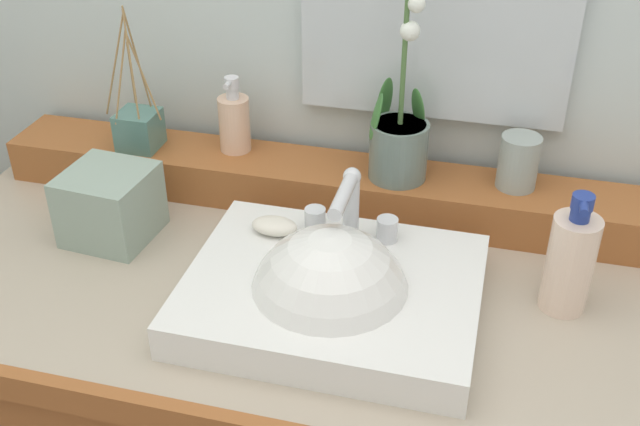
% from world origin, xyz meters
% --- Properties ---
extents(back_ledge, '(1.20, 0.13, 0.07)m').
position_xyz_m(back_ledge, '(0.00, 0.21, 0.90)').
color(back_ledge, '#985629').
rests_on(back_ledge, vanity_cabinet).
extents(sink_basin, '(0.41, 0.32, 0.26)m').
position_xyz_m(sink_basin, '(0.05, -0.07, 0.89)').
color(sink_basin, white).
rests_on(sink_basin, vanity_cabinet).
extents(soap_bar, '(0.07, 0.04, 0.02)m').
position_xyz_m(soap_bar, '(-0.06, 0.03, 0.93)').
color(soap_bar, silver).
rests_on(soap_bar, sink_basin).
extents(potted_plant, '(0.10, 0.10, 0.39)m').
position_xyz_m(potted_plant, '(0.09, 0.21, 1.02)').
color(potted_plant, slate).
rests_on(potted_plant, back_ledge).
extents(soap_dispenser, '(0.05, 0.06, 0.13)m').
position_xyz_m(soap_dispenser, '(-0.20, 0.23, 0.99)').
color(soap_dispenser, beige).
rests_on(soap_dispenser, back_ledge).
extents(tumbler_cup, '(0.06, 0.06, 0.09)m').
position_xyz_m(tumbler_cup, '(0.28, 0.23, 0.98)').
color(tumbler_cup, '#8F9B94').
rests_on(tumbler_cup, back_ledge).
extents(reed_diffuser, '(0.10, 0.08, 0.25)m').
position_xyz_m(reed_diffuser, '(-0.36, 0.20, 0.98)').
color(reed_diffuser, slate).
rests_on(reed_diffuser, back_ledge).
extents(lotion_bottle, '(0.07, 0.07, 0.18)m').
position_xyz_m(lotion_bottle, '(0.36, 0.03, 0.94)').
color(lotion_bottle, beige).
rests_on(lotion_bottle, vanity_cabinet).
extents(tissue_box, '(0.14, 0.14, 0.11)m').
position_xyz_m(tissue_box, '(-0.34, 0.04, 0.92)').
color(tissue_box, '#899E8F').
rests_on(tissue_box, vanity_cabinet).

